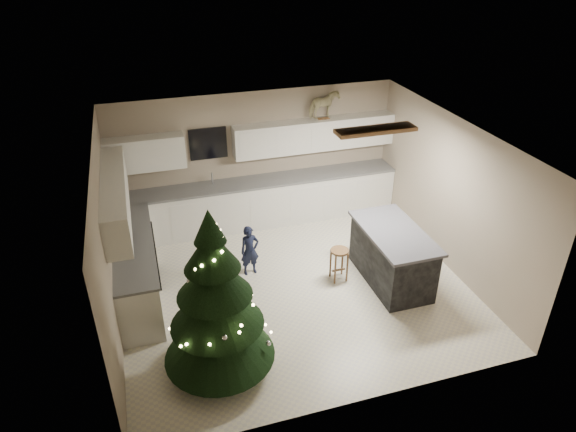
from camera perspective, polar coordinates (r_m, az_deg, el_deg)
The scene contains 8 objects.
ground_plane at distance 8.60m, azimuth 0.69°, elevation -7.79°, with size 5.50×5.50×0.00m, color beige.
room_shell at distance 7.67m, azimuth 0.93°, elevation 2.70°, with size 5.52×5.02×2.61m.
cabinetry at distance 9.37m, azimuth -7.68°, elevation 0.84°, with size 5.50×3.20×2.00m.
island at distance 8.64m, azimuth 11.47°, elevation -4.34°, with size 0.90×1.70×0.95m.
bar_stool at distance 8.56m, azimuth 5.72°, elevation -4.57°, with size 0.30×0.30×0.58m.
christmas_tree at distance 6.64m, azimuth -7.98°, elevation -10.16°, with size 1.52×1.47×2.43m.
toddler at distance 8.68m, azimuth -4.27°, elevation -3.85°, with size 0.33×0.22×0.90m, color #151635.
rocking_horse at distance 9.92m, azimuth 4.01°, elevation 12.21°, with size 0.66×0.45×0.53m.
Camera 1 is at (-2.11, -6.51, 5.20)m, focal length 32.00 mm.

